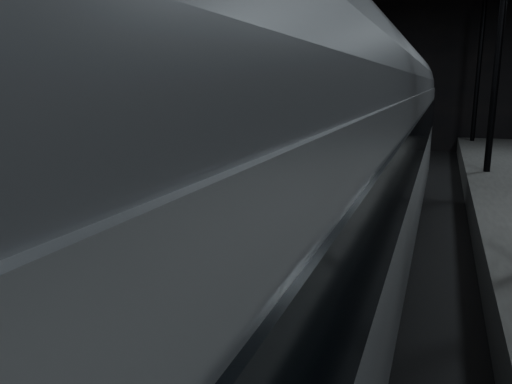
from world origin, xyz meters
The scene contains 6 objects.
ground centered at (0.00, 0.00, 0.00)m, with size 44.00×44.00×0.00m, color black.
platform_left centered at (-7.50, 0.00, 0.50)m, with size 9.00×43.80×1.00m, color #4D4D4A.
tactile_strip centered at (-3.25, 0.00, 1.00)m, with size 0.50×43.80×0.01m, color olive.
track centered at (0.00, 0.00, 0.07)m, with size 2.40×43.00×0.24m.
train centered at (0.00, -3.89, 3.22)m, with size 3.23×21.62×5.78m.
woman centered at (-4.23, -7.20, 1.90)m, with size 0.66×0.43×1.80m, color tan.
Camera 1 is at (1.93, -14.32, 4.55)m, focal length 35.00 mm.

